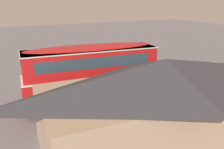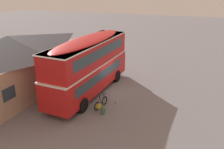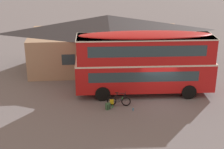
# 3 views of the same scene
# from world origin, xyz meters

# --- Properties ---
(ground_plane) EXTENTS (120.00, 120.00, 0.00)m
(ground_plane) POSITION_xyz_m (0.00, 0.00, 0.00)
(ground_plane) COLOR slate
(double_decker_bus) EXTENTS (10.47, 3.36, 4.79)m
(double_decker_bus) POSITION_xyz_m (-0.75, 1.46, 2.64)
(double_decker_bus) COLOR black
(double_decker_bus) RESTS_ON ground
(touring_bicycle) EXTENTS (1.68, 0.55, 1.03)m
(touring_bicycle) POSITION_xyz_m (-3.05, -0.45, 0.37)
(touring_bicycle) COLOR black
(touring_bicycle) RESTS_ON ground
(backpack_on_ground) EXTENTS (0.38, 0.34, 0.52)m
(backpack_on_ground) POSITION_xyz_m (-3.83, -0.94, 0.27)
(backpack_on_ground) COLOR #386642
(backpack_on_ground) RESTS_ON ground
(water_bottle_blue_sports) EXTENTS (0.07, 0.07, 0.23)m
(water_bottle_blue_sports) POSITION_xyz_m (-2.14, -1.34, 0.11)
(water_bottle_blue_sports) COLOR #338CBF
(water_bottle_blue_sports) RESTS_ON ground
(water_bottle_green_metal) EXTENTS (0.07, 0.07, 0.21)m
(water_bottle_green_metal) POSITION_xyz_m (-3.48, -0.72, 0.10)
(water_bottle_green_metal) COLOR green
(water_bottle_green_metal) RESTS_ON ground
(pub_building) EXTENTS (14.62, 7.25, 4.91)m
(pub_building) POSITION_xyz_m (-2.78, 7.78, 2.50)
(pub_building) COLOR tan
(pub_building) RESTS_ON ground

